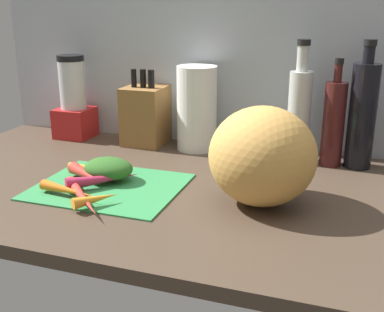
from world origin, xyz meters
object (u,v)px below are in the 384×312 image
knife_block (146,115)px  bottle_1 (333,123)px  carrot_0 (86,174)px  bottle_0 (299,112)px  bottle_2 (362,114)px  cutting_board (109,186)px  winter_squash (262,156)px  carrot_5 (85,201)px  carrot_6 (103,179)px  carrot_4 (68,190)px  carrot_1 (80,192)px  paper_towel_roll (197,109)px  carrot_2 (96,199)px  blender_appliance (74,103)px  carrot_3 (96,169)px

knife_block → bottle_1: bearing=-3.2°
carrot_0 → bottle_0: size_ratio=0.39×
bottle_0 → bottle_2: bearing=0.7°
knife_block → cutting_board: bearing=-79.6°
winter_squash → knife_block: size_ratio=1.00×
carrot_5 → carrot_6: carrot_6 is taller
carrot_4 → knife_block: 47.80cm
carrot_0 → bottle_0: 59.54cm
carrot_0 → knife_block: knife_block is taller
carrot_1 → paper_towel_roll: (12.25, 46.62, 10.52)cm
carrot_2 → knife_block: size_ratio=0.43×
cutting_board → knife_block: bearing=100.4°
carrot_2 → bottle_2: 72.61cm
blender_appliance → carrot_0: bearing=-54.9°
bottle_0 → bottle_2: size_ratio=0.99×
carrot_6 → paper_towel_roll: size_ratio=0.70×
carrot_1 → bottle_1: 68.86cm
carrot_5 → blender_appliance: (-33.40, 49.93, 9.67)cm
cutting_board → bottle_0: size_ratio=1.03×
winter_squash → bottle_2: (20.13, 32.75, 3.64)cm
winter_squash → bottle_2: bottle_2 is taller
carrot_2 → carrot_6: bearing=110.5°
knife_block → bottle_1: (56.63, -3.17, 2.77)cm
carrot_2 → winter_squash: winter_squash is taller
knife_block → winter_squash: bearing=-38.9°
winter_squash → paper_towel_roll: bearing=127.7°
carrot_3 → carrot_4: size_ratio=1.01×
carrot_2 → carrot_5: size_ratio=0.61×
carrot_6 → bottle_0: size_ratio=0.53×
carrot_1 → carrot_6: size_ratio=0.91×
carrot_3 → carrot_6: bearing=-49.6°
blender_appliance → carrot_3: bearing=-50.8°
cutting_board → winter_squash: 38.21cm
bottle_1 → bottle_2: 7.58cm
carrot_6 → bottle_2: bottle_2 is taller
bottle_1 → knife_block: bearing=176.8°
carrot_0 → carrot_1: bearing=-66.4°
knife_block → blender_appliance: blender_appliance is taller
cutting_board → carrot_2: (3.11, -11.74, 1.70)cm
paper_towel_roll → bottle_2: bearing=-1.9°
knife_block → blender_appliance: bearing=-178.1°
carrot_4 → carrot_0: bearing=96.5°
blender_appliance → bottle_0: bearing=-1.4°
knife_block → bottle_2: bearing=-2.1°
carrot_2 → paper_towel_roll: 50.49cm
carrot_2 → knife_block: (-10.07, 49.68, 7.13)cm
bottle_0 → carrot_2: bearing=-128.3°
carrot_3 → carrot_5: same height
carrot_6 → knife_block: (-6.11, 39.07, 6.81)cm
cutting_board → bottle_2: size_ratio=1.02×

